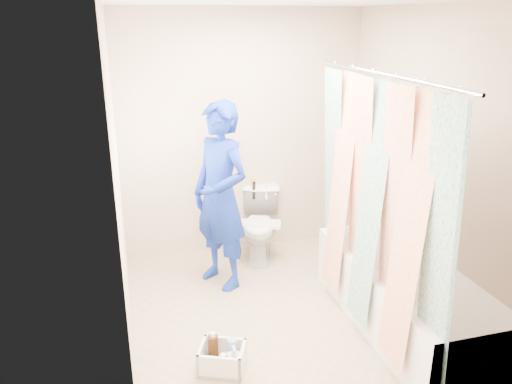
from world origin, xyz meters
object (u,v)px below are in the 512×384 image
object	(u,v)px
plumber	(221,197)
cleaning_caddy	(224,359)
toilet	(260,225)
bathtub	(404,295)

from	to	relation	value
plumber	cleaning_caddy	xyz separation A→B (m)	(-0.24, -1.19, -0.75)
toilet	plumber	bearing A→B (deg)	-119.47
toilet	cleaning_caddy	world-z (taller)	toilet
bathtub	toilet	world-z (taller)	toilet
bathtub	toilet	xyz separation A→B (m)	(-0.75, 1.46, 0.07)
bathtub	cleaning_caddy	xyz separation A→B (m)	(-1.46, -0.15, -0.18)
toilet	cleaning_caddy	bearing A→B (deg)	-94.80
bathtub	plumber	size ratio (longest dim) A/B	1.05
toilet	plumber	distance (m)	0.80
bathtub	plumber	distance (m)	1.70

